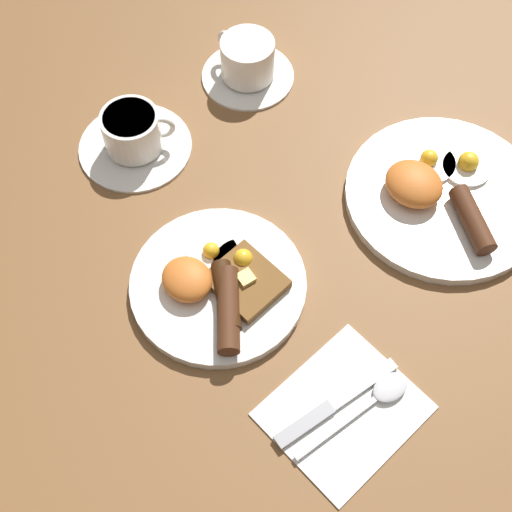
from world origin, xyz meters
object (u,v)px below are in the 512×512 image
knife (330,407)px  teacup_far (247,62)px  breakfast_plate_far (441,194)px  spoon (379,396)px  breakfast_plate_near (219,284)px  teacup_near (133,136)px

knife → teacup_far: bearing=66.3°
breakfast_plate_far → spoon: 0.31m
spoon → teacup_far: bearing=70.8°
teacup_far → knife: 0.55m
teacup_far → knife: size_ratio=0.82×
knife → spoon: bearing=-22.2°
breakfast_plate_near → teacup_far: size_ratio=1.59×
breakfast_plate_near → knife: breakfast_plate_near is taller
teacup_far → teacup_near: bearing=-89.9°
breakfast_plate_far → teacup_near: teacup_near is taller
breakfast_plate_far → teacup_far: (-0.36, -0.05, 0.02)m
breakfast_plate_near → teacup_near: bearing=167.8°
spoon → knife: bearing=156.1°
breakfast_plate_near → breakfast_plate_far: (0.09, 0.33, -0.00)m
teacup_near → breakfast_plate_near: bearing=-12.2°
breakfast_plate_near → spoon: (0.24, 0.05, -0.01)m
breakfast_plate_far → teacup_near: (-0.35, -0.27, 0.01)m
knife → spoon: 0.06m
teacup_near → knife: 0.48m
breakfast_plate_far → knife: bearing=-70.1°
breakfast_plate_near → teacup_near: 0.27m
breakfast_plate_far → teacup_far: size_ratio=1.90×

